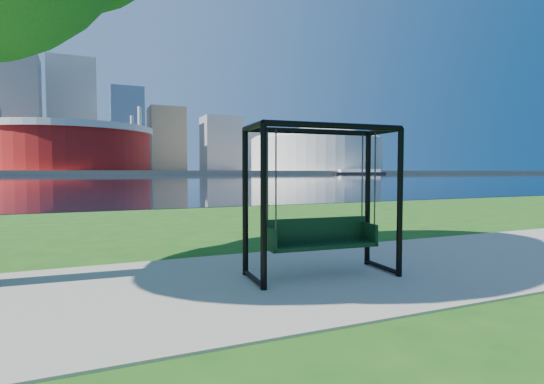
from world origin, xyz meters
TOP-DOWN VIEW (x-y plane):
  - ground at (0.00, 0.00)m, footprint 900.00×900.00m
  - path at (0.00, -0.50)m, footprint 120.00×4.00m
  - river at (0.00, 102.00)m, footprint 900.00×180.00m
  - far_bank at (0.00, 306.00)m, footprint 900.00×228.00m
  - stadium at (-10.00, 235.00)m, footprint 83.00×83.00m
  - arena at (135.00, 235.00)m, footprint 84.00×84.00m
  - skyline at (-4.27, 319.39)m, footprint 392.00×66.00m
  - swing at (0.60, -0.57)m, footprint 2.28×1.12m
  - barge at (134.77, 187.02)m, footprint 29.00×14.39m

SIDE VIEW (x-z plane):
  - ground at x=0.00m, z-range 0.00..0.00m
  - river at x=0.00m, z-range 0.00..0.02m
  - path at x=0.00m, z-range 0.00..0.03m
  - far_bank at x=0.00m, z-range 0.00..2.00m
  - swing at x=0.60m, z-range -0.04..2.23m
  - barge at x=134.77m, z-range -0.13..2.67m
  - stadium at x=-10.00m, z-range -1.77..30.23m
  - arena at x=135.00m, z-range 2.59..29.15m
  - skyline at x=-4.27m, z-range -12.36..84.14m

